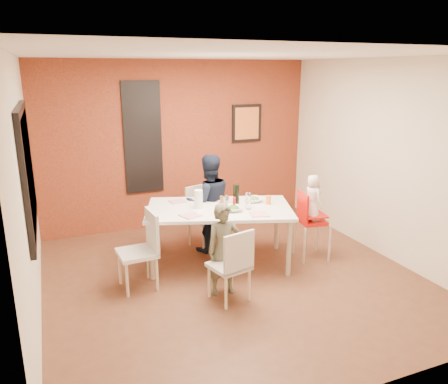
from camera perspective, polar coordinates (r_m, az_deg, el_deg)
name	(u,v)px	position (r m, az deg, el deg)	size (l,w,h in m)	color
ground	(233,278)	(5.62, 1.18, -11.13)	(4.50, 4.50, 0.00)	brown
ceiling	(234,54)	(5.02, 1.36, 17.54)	(4.50, 4.50, 0.02)	white
wall_back	(179,145)	(7.24, -5.89, 6.17)	(4.50, 0.02, 2.70)	beige
wall_front	(358,241)	(3.31, 17.05, -6.08)	(4.50, 0.02, 2.70)	beige
wall_left	(26,194)	(4.76, -24.44, -0.21)	(0.02, 4.50, 2.70)	beige
wall_right	(384,160)	(6.38, 20.19, 3.99)	(0.02, 4.50, 2.70)	beige
brick_accent_wall	(179,145)	(7.22, -5.84, 6.15)	(4.50, 0.02, 2.70)	maroon
picture_window_frame	(27,170)	(4.91, -24.30, 2.67)	(0.05, 1.70, 1.30)	black
picture_window_pane	(29,170)	(4.91, -24.13, 2.69)	(0.02, 1.55, 1.15)	black
glassblock_strip	(143,138)	(7.04, -10.56, 6.95)	(0.55, 0.03, 1.70)	silver
glassblock_surround	(143,138)	(7.03, -10.55, 6.95)	(0.60, 0.03, 1.76)	black
art_print_frame	(247,123)	(7.58, 2.97, 8.95)	(0.54, 0.03, 0.64)	black
art_print_canvas	(247,123)	(7.57, 3.02, 8.94)	(0.44, 0.01, 0.54)	orange
dining_table	(219,213)	(5.78, -0.64, -2.70)	(2.12, 1.60, 0.79)	white
chair_near	(233,262)	(4.89, 1.21, -9.18)	(0.48, 0.48, 0.86)	beige
chair_far	(202,212)	(6.47, -2.92, -2.69)	(0.53, 0.53, 0.89)	silver
chair_left	(144,246)	(5.30, -10.46, -6.90)	(0.46, 0.46, 0.94)	silver
high_chair	(310,219)	(6.08, 11.11, -3.48)	(0.45, 0.45, 0.95)	red
child_near	(224,250)	(5.06, -0.05, -7.52)	(0.40, 0.26, 1.09)	#514E3A
child_far	(209,203)	(6.20, -1.99, -1.49)	(0.69, 0.53, 1.41)	black
toddler	(313,198)	(6.00, 11.49, -0.73)	(0.31, 0.20, 0.63)	white
plate_near_left	(190,215)	(5.44, -4.42, -3.07)	(0.22, 0.22, 0.01)	white
plate_far_mid	(225,200)	(6.04, 0.14, -1.11)	(0.23, 0.23, 0.01)	white
plate_near_right	(259,214)	(5.50, 4.64, -2.88)	(0.23, 0.23, 0.01)	white
plate_far_left	(177,201)	(6.03, -6.12, -1.23)	(0.20, 0.20, 0.01)	silver
salad_bowl_a	(233,209)	(5.61, 1.22, -2.20)	(0.23, 0.23, 0.06)	white
salad_bowl_b	(254,200)	(6.01, 3.90, -1.00)	(0.24, 0.24, 0.06)	white
wine_bottle	(236,195)	(5.75, 1.61, -0.46)	(0.08, 0.08, 0.30)	black
wine_glass_a	(226,205)	(5.48, 0.23, -1.75)	(0.08, 0.08, 0.22)	white
wine_glass_b	(248,201)	(5.67, 3.18, -1.18)	(0.08, 0.08, 0.22)	white
paper_towel_roll	(198,199)	(5.70, -3.36, -0.94)	(0.11, 0.11, 0.25)	white
condiment_red	(234,203)	(5.70, 1.33, -1.41)	(0.04, 0.04, 0.15)	red
condiment_green	(227,201)	(5.78, 0.33, -1.16)	(0.04, 0.04, 0.15)	#2C6B23
condiment_brown	(221,202)	(5.74, -0.33, -1.27)	(0.04, 0.04, 0.16)	brown
sippy_cup	(268,200)	(5.91, 5.81, -1.05)	(0.07, 0.07, 0.12)	orange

